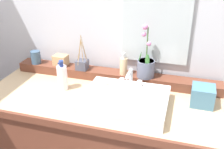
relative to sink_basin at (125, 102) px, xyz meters
The scene contains 12 objects.
wall_back 0.64m from the sink_basin, 107.17° to the left, with size 3.33×0.20×2.48m, color silver.
back_ledge 0.36m from the sink_basin, 115.54° to the left, with size 1.42×0.12×0.06m, color brown.
sink_basin is the anchor object (origin of this frame).
soap_bar 0.18m from the sink_basin, 138.90° to the left, with size 0.07×0.04×0.02m, color beige.
potted_plant 0.33m from the sink_basin, 78.77° to the left, with size 0.12×0.12×0.35m.
soap_dispenser 0.33m from the sink_basin, 105.50° to the left, with size 0.05×0.05×0.15m.
tumbler_cup 0.81m from the sink_basin, 157.66° to the left, with size 0.07×0.07×0.09m, color #39536D.
reed_diffuser 0.49m from the sink_basin, 141.39° to the left, with size 0.08×0.11×0.25m.
trinket_box 0.65m from the sink_basin, 149.46° to the left, with size 0.10×0.08×0.07m, color tan.
lotion_bottle 0.45m from the sink_basin, 166.19° to the left, with size 0.06×0.07×0.20m.
tissue_box 0.46m from the sink_basin, 21.01° to the left, with size 0.13×0.13×0.12m, color teal.
mirror 0.54m from the sink_basin, 75.58° to the left, with size 0.43×0.02×0.51m, color silver.
Camera 1 is at (0.45, -1.34, 1.68)m, focal length 42.46 mm.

